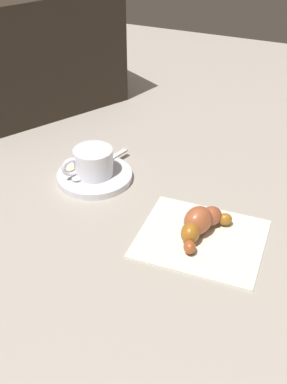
{
  "coord_description": "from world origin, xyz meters",
  "views": [
    {
      "loc": [
        -0.23,
        0.54,
        0.45
      ],
      "look_at": [
        0.0,
        -0.01,
        0.03
      ],
      "focal_mm": 44.87,
      "sensor_mm": 36.0,
      "label": 1
    }
  ],
  "objects_px": {
    "sugar_packet": "(80,165)",
    "croissant": "(200,224)",
    "espresso_cup": "(92,162)",
    "laptop_bag": "(40,54)",
    "saucer": "(95,176)",
    "napkin": "(201,238)",
    "teaspoon": "(92,170)"
  },
  "relations": [
    {
      "from": "sugar_packet",
      "to": "croissant",
      "type": "height_order",
      "value": "croissant"
    },
    {
      "from": "espresso_cup",
      "to": "laptop_bag",
      "type": "distance_m",
      "value": 0.32
    },
    {
      "from": "saucer",
      "to": "laptop_bag",
      "type": "relative_size",
      "value": 0.38
    },
    {
      "from": "saucer",
      "to": "napkin",
      "type": "xyz_separation_m",
      "value": [
        -0.21,
        0.08,
        -0.0
      ]
    },
    {
      "from": "napkin",
      "to": "laptop_bag",
      "type": "height_order",
      "value": "laptop_bag"
    },
    {
      "from": "laptop_bag",
      "to": "sugar_packet",
      "type": "bearing_deg",
      "value": 74.82
    },
    {
      "from": "teaspoon",
      "to": "croissant",
      "type": "bearing_deg",
      "value": 160.55
    },
    {
      "from": "sugar_packet",
      "to": "napkin",
      "type": "relative_size",
      "value": 0.35
    },
    {
      "from": "teaspoon",
      "to": "laptop_bag",
      "type": "xyz_separation_m",
      "value": [
        0.22,
        -0.2,
        0.11
      ]
    },
    {
      "from": "saucer",
      "to": "croissant",
      "type": "relative_size",
      "value": 1.23
    },
    {
      "from": "espresso_cup",
      "to": "napkin",
      "type": "relative_size",
      "value": 0.45
    },
    {
      "from": "napkin",
      "to": "croissant",
      "type": "height_order",
      "value": "croissant"
    },
    {
      "from": "saucer",
      "to": "teaspoon",
      "type": "relative_size",
      "value": 0.96
    },
    {
      "from": "saucer",
      "to": "teaspoon",
      "type": "xyz_separation_m",
      "value": [
        0.01,
        -0.0,
        0.01
      ]
    },
    {
      "from": "croissant",
      "to": "teaspoon",
      "type": "bearing_deg",
      "value": -19.45
    },
    {
      "from": "teaspoon",
      "to": "sugar_packet",
      "type": "xyz_separation_m",
      "value": [
        0.02,
        -0.0,
        0.0
      ]
    },
    {
      "from": "saucer",
      "to": "teaspoon",
      "type": "bearing_deg",
      "value": -30.34
    },
    {
      "from": "sugar_packet",
      "to": "croissant",
      "type": "xyz_separation_m",
      "value": [
        -0.24,
        0.08,
        0.01
      ]
    },
    {
      "from": "saucer",
      "to": "sugar_packet",
      "type": "distance_m",
      "value": 0.03
    },
    {
      "from": "teaspoon",
      "to": "napkin",
      "type": "bearing_deg",
      "value": 159.48
    },
    {
      "from": "espresso_cup",
      "to": "teaspoon",
      "type": "height_order",
      "value": "espresso_cup"
    },
    {
      "from": "saucer",
      "to": "sugar_packet",
      "type": "bearing_deg",
      "value": -13.88
    },
    {
      "from": "sugar_packet",
      "to": "saucer",
      "type": "bearing_deg",
      "value": 110.07
    },
    {
      "from": "espresso_cup",
      "to": "croissant",
      "type": "height_order",
      "value": "espresso_cup"
    },
    {
      "from": "saucer",
      "to": "espresso_cup",
      "type": "relative_size",
      "value": 1.62
    },
    {
      "from": "saucer",
      "to": "croissant",
      "type": "distance_m",
      "value": 0.22
    },
    {
      "from": "saucer",
      "to": "croissant",
      "type": "height_order",
      "value": "croissant"
    },
    {
      "from": "napkin",
      "to": "croissant",
      "type": "distance_m",
      "value": 0.02
    },
    {
      "from": "sugar_packet",
      "to": "laptop_bag",
      "type": "bearing_deg",
      "value": -101.51
    },
    {
      "from": "saucer",
      "to": "napkin",
      "type": "relative_size",
      "value": 0.72
    },
    {
      "from": "napkin",
      "to": "saucer",
      "type": "bearing_deg",
      "value": -20.15
    },
    {
      "from": "saucer",
      "to": "napkin",
      "type": "distance_m",
      "value": 0.23
    }
  ]
}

